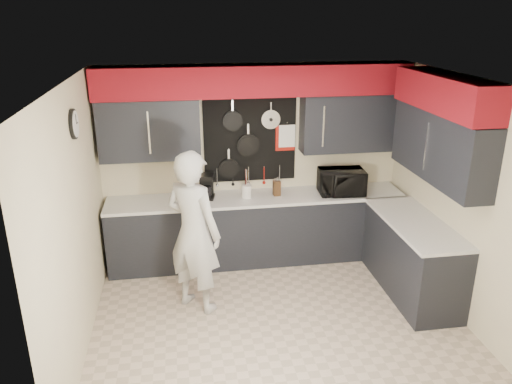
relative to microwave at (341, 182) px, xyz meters
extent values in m
plane|color=beige|center=(-1.12, -1.38, -1.08)|extent=(4.00, 4.00, 0.00)
cube|color=beige|center=(-1.12, 0.37, 0.22)|extent=(4.00, 0.01, 2.60)
cube|color=black|center=(-2.45, 0.21, 0.74)|extent=(1.24, 0.32, 0.75)
cube|color=black|center=(0.16, 0.21, 0.74)|extent=(1.34, 0.32, 0.75)
cube|color=maroon|center=(-1.12, 0.19, 1.32)|extent=(3.94, 0.36, 0.38)
cube|color=black|center=(-1.17, 0.36, 0.54)|extent=(1.22, 0.03, 1.15)
cylinder|color=black|center=(-1.40, 0.32, 0.80)|extent=(0.26, 0.04, 0.26)
cylinder|color=black|center=(-1.20, 0.32, 0.47)|extent=(0.30, 0.04, 0.30)
cylinder|color=black|center=(-1.46, 0.32, 0.16)|extent=(0.27, 0.04, 0.27)
cylinder|color=silver|center=(-0.90, 0.32, 0.80)|extent=(0.25, 0.02, 0.25)
cube|color=#A6160C|center=(-0.70, 0.34, 0.54)|extent=(0.26, 0.01, 0.34)
cube|color=white|center=(-0.68, 0.32, 0.57)|extent=(0.22, 0.01, 0.30)
cylinder|color=silver|center=(-1.62, 0.33, 0.05)|extent=(0.01, 0.01, 0.20)
cylinder|color=silver|center=(-1.40, 0.33, 0.05)|extent=(0.01, 0.01, 0.20)
cylinder|color=silver|center=(-1.19, 0.33, 0.05)|extent=(0.01, 0.01, 0.20)
cylinder|color=silver|center=(-0.98, 0.33, 0.05)|extent=(0.01, 0.01, 0.20)
cylinder|color=silver|center=(-0.77, 0.33, 0.05)|extent=(0.01, 0.01, 0.20)
cube|color=beige|center=(0.88, -1.38, 0.22)|extent=(0.01, 3.50, 2.60)
cube|color=black|center=(0.72, -1.08, 0.74)|extent=(0.32, 1.70, 0.75)
cube|color=maroon|center=(0.70, -1.08, 1.32)|extent=(0.36, 1.70, 0.38)
cube|color=beige|center=(-3.11, -1.38, 0.22)|extent=(0.01, 3.50, 2.60)
cylinder|color=black|center=(-3.10, -0.98, 1.10)|extent=(0.04, 0.30, 0.30)
cylinder|color=white|center=(-3.07, -0.98, 1.10)|extent=(0.01, 0.26, 0.26)
cube|color=black|center=(-1.12, 0.07, -0.64)|extent=(3.90, 0.60, 0.88)
cube|color=silver|center=(-1.12, 0.06, -0.18)|extent=(3.90, 0.63, 0.04)
cube|color=black|center=(0.58, -1.03, -0.64)|extent=(0.60, 1.60, 0.88)
cube|color=silver|center=(0.57, -1.03, -0.18)|extent=(0.63, 1.60, 0.04)
cube|color=black|center=(-1.12, -0.19, -1.03)|extent=(3.90, 0.06, 0.10)
imported|color=black|center=(0.00, 0.00, 0.00)|extent=(0.61, 0.44, 0.33)
cube|color=#341F10|center=(-0.86, 0.06, -0.06)|extent=(0.10, 0.10, 0.20)
cylinder|color=white|center=(-1.26, 0.05, -0.08)|extent=(0.13, 0.13, 0.17)
cube|color=black|center=(-1.77, 0.10, -0.15)|extent=(0.22, 0.25, 0.03)
cube|color=black|center=(-1.77, 0.18, 0.01)|extent=(0.19, 0.09, 0.30)
cube|color=black|center=(-1.77, 0.10, 0.13)|extent=(0.22, 0.25, 0.06)
cylinder|color=black|center=(-1.77, 0.08, -0.06)|extent=(0.11, 0.11, 0.14)
imported|color=beige|center=(-1.99, -0.96, -0.15)|extent=(0.81, 0.78, 1.86)
camera|label=1|loc=(-2.09, -5.97, 2.15)|focal=35.00mm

